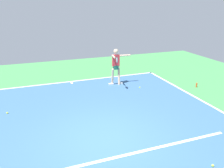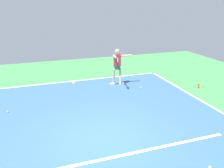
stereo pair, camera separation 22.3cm
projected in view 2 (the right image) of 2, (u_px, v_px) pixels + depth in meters
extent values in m
plane|color=#428E4C|center=(104.00, 140.00, 6.80)|extent=(21.05, 21.05, 0.00)
cube|color=#38608E|center=(104.00, 140.00, 6.80)|extent=(9.52, 11.52, 0.00)
cube|color=white|center=(73.00, 81.00, 11.90)|extent=(9.52, 0.10, 0.01)
cube|color=white|center=(113.00, 157.00, 6.04)|extent=(7.14, 0.10, 0.01)
cube|color=white|center=(73.00, 82.00, 11.72)|extent=(0.10, 0.30, 0.01)
cylinder|color=beige|center=(120.00, 76.00, 11.33)|extent=(0.14, 0.28, 0.85)
cube|color=white|center=(122.00, 83.00, 11.48)|extent=(0.25, 0.13, 0.07)
cylinder|color=beige|center=(114.00, 77.00, 11.27)|extent=(0.14, 0.28, 0.85)
cube|color=white|center=(112.00, 84.00, 11.39)|extent=(0.25, 0.13, 0.07)
cube|color=#1E664C|center=(117.00, 67.00, 11.14)|extent=(0.27, 0.23, 0.20)
cube|color=red|center=(117.00, 60.00, 11.03)|extent=(0.36, 0.22, 0.55)
sphere|color=beige|center=(117.00, 51.00, 10.88)|extent=(0.23, 0.23, 0.23)
cylinder|color=beige|center=(126.00, 56.00, 11.04)|extent=(0.56, 0.15, 0.08)
cylinder|color=beige|center=(115.00, 57.00, 10.66)|extent=(0.15, 0.56, 0.08)
cylinder|color=black|center=(117.00, 59.00, 10.30)|extent=(0.06, 0.22, 0.03)
torus|color=black|center=(118.00, 60.00, 10.07)|extent=(0.06, 0.29, 0.29)
cylinder|color=silver|center=(118.00, 60.00, 10.07)|extent=(0.04, 0.25, 0.25)
sphere|color=#C6E53D|center=(210.00, 167.00, 5.63)|extent=(0.07, 0.07, 0.07)
sphere|color=yellow|center=(8.00, 112.00, 8.50)|extent=(0.07, 0.07, 0.07)
sphere|color=#CCE033|center=(141.00, 88.00, 10.89)|extent=(0.07, 0.07, 0.07)
cylinder|color=#D84C1E|center=(198.00, 86.00, 10.92)|extent=(0.07, 0.07, 0.22)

